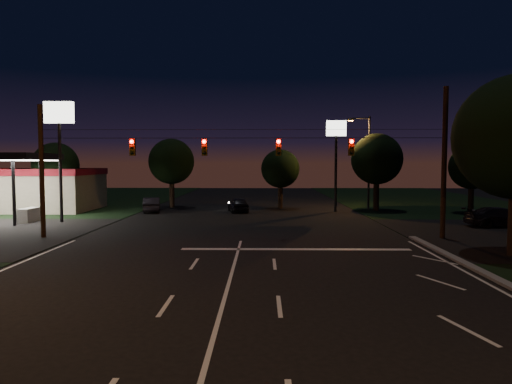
{
  "coord_description": "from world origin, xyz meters",
  "views": [
    {
      "loc": [
        1.28,
        -12.15,
        4.51
      ],
      "look_at": [
        0.92,
        11.66,
        3.0
      ],
      "focal_mm": 32.0,
      "sensor_mm": 36.0,
      "label": 1
    }
  ],
  "objects_px": {
    "car_oncoming_b": "(152,205)",
    "car_cross": "(500,217)",
    "car_oncoming_a": "(238,205)",
    "utility_pole_right": "(442,239)"
  },
  "relations": [
    {
      "from": "utility_pole_right",
      "to": "car_oncoming_a",
      "type": "relative_size",
      "value": 2.29
    },
    {
      "from": "car_oncoming_b",
      "to": "car_cross",
      "type": "relative_size",
      "value": 0.84
    },
    {
      "from": "car_oncoming_a",
      "to": "car_cross",
      "type": "bearing_deg",
      "value": 140.93
    },
    {
      "from": "car_oncoming_a",
      "to": "car_oncoming_b",
      "type": "bearing_deg",
      "value": -10.32
    },
    {
      "from": "car_cross",
      "to": "car_oncoming_b",
      "type": "bearing_deg",
      "value": 68.96
    },
    {
      "from": "car_oncoming_b",
      "to": "car_cross",
      "type": "xyz_separation_m",
      "value": [
        27.0,
        -9.66,
        0.03
      ]
    },
    {
      "from": "car_oncoming_a",
      "to": "car_cross",
      "type": "distance_m",
      "value": 21.4
    },
    {
      "from": "car_oncoming_b",
      "to": "car_oncoming_a",
      "type": "bearing_deg",
      "value": 169.79
    },
    {
      "from": "utility_pole_right",
      "to": "car_oncoming_a",
      "type": "distance_m",
      "value": 19.73
    },
    {
      "from": "utility_pole_right",
      "to": "car_cross",
      "type": "bearing_deg",
      "value": 39.65
    }
  ]
}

